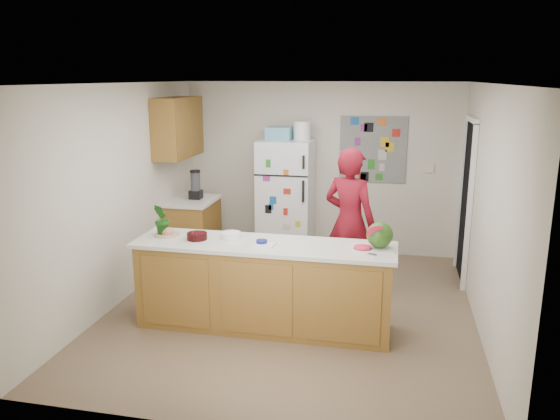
% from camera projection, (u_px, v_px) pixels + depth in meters
% --- Properties ---
extents(floor, '(4.00, 4.50, 0.02)m').
position_uv_depth(floor, '(292.00, 310.00, 6.20)').
color(floor, brown).
rests_on(floor, ground).
extents(wall_back, '(4.00, 0.02, 2.50)m').
position_uv_depth(wall_back, '(321.00, 168.00, 8.05)').
color(wall_back, beige).
rests_on(wall_back, ground).
extents(wall_left, '(0.02, 4.50, 2.50)m').
position_uv_depth(wall_left, '(122.00, 194.00, 6.31)').
color(wall_left, beige).
rests_on(wall_left, ground).
extents(wall_right, '(0.02, 4.50, 2.50)m').
position_uv_depth(wall_right, '(488.00, 211.00, 5.49)').
color(wall_right, beige).
rests_on(wall_right, ground).
extents(ceiling, '(4.00, 4.50, 0.02)m').
position_uv_depth(ceiling, '(293.00, 82.00, 5.60)').
color(ceiling, white).
rests_on(ceiling, wall_back).
extents(doorway, '(0.03, 0.85, 2.04)m').
position_uv_depth(doorway, '(467.00, 202.00, 6.93)').
color(doorway, black).
rests_on(doorway, ground).
extents(peninsula_base, '(2.60, 0.62, 0.88)m').
position_uv_depth(peninsula_base, '(264.00, 287.00, 5.66)').
color(peninsula_base, brown).
rests_on(peninsula_base, floor).
extents(peninsula_top, '(2.68, 0.70, 0.04)m').
position_uv_depth(peninsula_top, '(264.00, 245.00, 5.55)').
color(peninsula_top, silver).
rests_on(peninsula_top, peninsula_base).
extents(side_counter_base, '(0.60, 0.80, 0.86)m').
position_uv_depth(side_counter_base, '(193.00, 232.00, 7.72)').
color(side_counter_base, brown).
rests_on(side_counter_base, floor).
extents(side_counter_top, '(0.64, 0.84, 0.04)m').
position_uv_depth(side_counter_top, '(191.00, 201.00, 7.61)').
color(side_counter_top, silver).
rests_on(side_counter_top, side_counter_base).
extents(upper_cabinets, '(0.35, 1.00, 0.80)m').
position_uv_depth(upper_cabinets, '(178.00, 127.00, 7.35)').
color(upper_cabinets, brown).
rests_on(upper_cabinets, wall_left).
extents(refrigerator, '(0.75, 0.70, 1.70)m').
position_uv_depth(refrigerator, '(286.00, 199.00, 7.87)').
color(refrigerator, silver).
rests_on(refrigerator, floor).
extents(fridge_top_bin, '(0.35, 0.28, 0.18)m').
position_uv_depth(fridge_top_bin, '(279.00, 133.00, 7.67)').
color(fridge_top_bin, '#5999B2').
rests_on(fridge_top_bin, refrigerator).
extents(photo_collage, '(0.95, 0.01, 0.95)m').
position_uv_depth(photo_collage, '(373.00, 150.00, 7.80)').
color(photo_collage, slate).
rests_on(photo_collage, wall_back).
extents(person, '(0.77, 0.65, 1.79)m').
position_uv_depth(person, '(349.00, 223.00, 6.42)').
color(person, maroon).
rests_on(person, floor).
extents(blender_appliance, '(0.13, 0.13, 0.38)m').
position_uv_depth(blender_appliance, '(196.00, 185.00, 7.60)').
color(blender_appliance, black).
rests_on(blender_appliance, side_counter_top).
extents(cutting_board, '(0.42, 0.34, 0.01)m').
position_uv_depth(cutting_board, '(373.00, 248.00, 5.36)').
color(cutting_board, white).
rests_on(cutting_board, peninsula_top).
extents(watermelon, '(0.26, 0.26, 0.26)m').
position_uv_depth(watermelon, '(380.00, 235.00, 5.34)').
color(watermelon, '#216014').
rests_on(watermelon, cutting_board).
extents(watermelon_slice, '(0.17, 0.17, 0.02)m').
position_uv_depth(watermelon_slice, '(362.00, 247.00, 5.33)').
color(watermelon_slice, '#D12F58').
rests_on(watermelon_slice, cutting_board).
extents(cherry_bowl, '(0.24, 0.24, 0.07)m').
position_uv_depth(cherry_bowl, '(197.00, 236.00, 5.67)').
color(cherry_bowl, black).
rests_on(cherry_bowl, peninsula_top).
extents(white_bowl, '(0.26, 0.26, 0.06)m').
position_uv_depth(white_bowl, '(231.00, 235.00, 5.72)').
color(white_bowl, white).
rests_on(white_bowl, peninsula_top).
extents(cobalt_bowl, '(0.13, 0.13, 0.05)m').
position_uv_depth(cobalt_bowl, '(262.00, 242.00, 5.49)').
color(cobalt_bowl, navy).
rests_on(cobalt_bowl, peninsula_top).
extents(plate, '(0.32, 0.32, 0.02)m').
position_uv_depth(plate, '(168.00, 235.00, 5.81)').
color(plate, beige).
rests_on(plate, peninsula_top).
extents(paper_towel, '(0.21, 0.19, 0.02)m').
position_uv_depth(paper_towel, '(265.00, 245.00, 5.46)').
color(paper_towel, white).
rests_on(paper_towel, peninsula_top).
extents(keys, '(0.09, 0.06, 0.01)m').
position_uv_depth(keys, '(372.00, 254.00, 5.17)').
color(keys, gray).
rests_on(keys, peninsula_top).
extents(potted_plant, '(0.22, 0.24, 0.35)m').
position_uv_depth(potted_plant, '(162.00, 220.00, 5.78)').
color(potted_plant, '#153B0E').
rests_on(potted_plant, peninsula_top).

